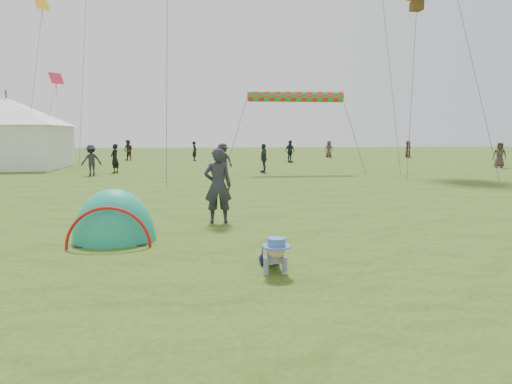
{
  "coord_description": "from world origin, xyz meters",
  "views": [
    {
      "loc": [
        -0.82,
        -7.45,
        2.24
      ],
      "look_at": [
        0.32,
        2.22,
        1.0
      ],
      "focal_mm": 32.0,
      "sensor_mm": 36.0,
      "label": 1
    }
  ],
  "objects": [
    {
      "name": "rainbow_tube_kite",
      "position": [
        4.56,
        18.78,
        4.4
      ],
      "size": [
        5.54,
        0.64,
        0.64
      ],
      "primitive_type": "cylinder",
      "rotation": [
        0.0,
        1.57,
        0.0
      ],
      "color": "red"
    },
    {
      "name": "crowd_person_3",
      "position": [
        -6.83,
        18.22,
        0.83
      ],
      "size": [
        1.24,
        1.03,
        1.67
      ],
      "primitive_type": "imported",
      "rotation": [
        0.0,
        0.0,
        3.6
      ],
      "color": "#28252F",
      "rests_on": "ground"
    },
    {
      "name": "crowd_person_9",
      "position": [
        0.23,
        16.22,
        0.88
      ],
      "size": [
        1.31,
        1.21,
        1.77
      ],
      "primitive_type": "imported",
      "rotation": [
        0.0,
        0.0,
        5.64
      ],
      "color": "black",
      "rests_on": "ground"
    },
    {
      "name": "crowd_person_8",
      "position": [
        6.11,
        28.39,
        0.89
      ],
      "size": [
        1.1,
        0.95,
        1.77
      ],
      "primitive_type": "imported",
      "rotation": [
        0.0,
        0.0,
        0.62
      ],
      "color": "#1E2832",
      "rests_on": "ground"
    },
    {
      "name": "crowd_person_2",
      "position": [
        2.75,
        19.06,
        0.85
      ],
      "size": [
        0.45,
        1.01,
        1.69
      ],
      "primitive_type": "imported",
      "rotation": [
        0.0,
        0.0,
        4.67
      ],
      "color": "#253238",
      "rests_on": "ground"
    },
    {
      "name": "popup_tent",
      "position": [
        -2.68,
        2.25,
        0.0
      ],
      "size": [
        1.72,
        1.42,
        2.22
      ],
      "primitive_type": "ellipsoid",
      "rotation": [
        0.0,
        0.0,
        -0.0
      ],
      "color": "#1B8778",
      "rests_on": "ground"
    },
    {
      "name": "crawling_toddler",
      "position": [
        0.32,
        -0.28,
        0.31
      ],
      "size": [
        0.59,
        0.83,
        0.63
      ],
      "primitive_type": null,
      "rotation": [
        0.0,
        0.0,
        0.02
      ],
      "color": "black",
      "rests_on": "ground"
    },
    {
      "name": "crowd_person_0",
      "position": [
        -5.88,
        19.82,
        0.84
      ],
      "size": [
        0.6,
        0.72,
        1.68
      ],
      "primitive_type": "imported",
      "rotation": [
        0.0,
        0.0,
        4.35
      ],
      "color": "black",
      "rests_on": "ground"
    },
    {
      "name": "crowd_person_5",
      "position": [
        -13.6,
        26.3,
        0.86
      ],
      "size": [
        1.62,
        1.27,
        1.72
      ],
      "primitive_type": "imported",
      "rotation": [
        0.0,
        0.0,
        5.73
      ],
      "color": "black",
      "rests_on": "ground"
    },
    {
      "name": "crowd_person_10",
      "position": [
        18.82,
        34.49,
        0.81
      ],
      "size": [
        0.63,
        0.86,
        1.62
      ],
      "primitive_type": "imported",
      "rotation": [
        0.0,
        0.0,
        1.41
      ],
      "color": "black",
      "rests_on": "ground"
    },
    {
      "name": "diamond_kite_7",
      "position": [
        -11.65,
        26.8,
        11.11
      ],
      "size": [
        1.02,
        1.02,
        0.84
      ],
      "primitive_type": "plane",
      "rotation": [
        1.05,
        0.0,
        0.79
      ],
      "color": "#F6A90F"
    },
    {
      "name": "crowd_person_1",
      "position": [
        -13.89,
        23.97,
        0.85
      ],
      "size": [
        0.87,
        0.99,
        1.71
      ],
      "primitive_type": "imported",
      "rotation": [
        0.0,
        0.0,
        1.89
      ],
      "color": "#3E302A",
      "rests_on": "ground"
    },
    {
      "name": "crowd_person_7",
      "position": [
        -7.09,
        32.56,
        0.88
      ],
      "size": [
        1.07,
        1.01,
        1.75
      ],
      "primitive_type": "imported",
      "rotation": [
        0.0,
        0.0,
        5.75
      ],
      "color": "#382A21",
      "rests_on": "ground"
    },
    {
      "name": "crowd_person_6",
      "position": [
        -1.47,
        31.61,
        0.82
      ],
      "size": [
        0.43,
        0.62,
        1.64
      ],
      "primitive_type": "imported",
      "rotation": [
        0.0,
        0.0,
        1.51
      ],
      "color": "black",
      "rests_on": "ground"
    },
    {
      "name": "diamond_kite_0",
      "position": [
        -11.07,
        27.12,
        6.18
      ],
      "size": [
        1.0,
        1.0,
        0.82
      ],
      "primitive_type": "plane",
      "rotation": [
        1.05,
        0.0,
        0.79
      ],
      "color": "red"
    },
    {
      "name": "crowd_person_12",
      "position": [
        -15.65,
        32.33,
        0.82
      ],
      "size": [
        0.61,
        0.71,
        1.64
      ],
      "primitive_type": "imported",
      "rotation": [
        0.0,
        0.0,
        1.14
      ],
      "color": "#2C2D30",
      "rests_on": "ground"
    },
    {
      "name": "event_marquee",
      "position": [
        -13.47,
        24.45,
        2.46
      ],
      "size": [
        7.42,
        7.42,
        4.92
      ],
      "primitive_type": null,
      "rotation": [
        0.0,
        0.0,
        0.04
      ],
      "color": "white",
      "rests_on": "ground"
    },
    {
      "name": "crowd_person_4",
      "position": [
        18.97,
        21.01,
        0.85
      ],
      "size": [
        0.99,
        0.95,
        1.7
      ],
      "primitive_type": "imported",
      "rotation": [
        0.0,
        0.0,
        5.6
      ],
      "color": "#3C3129",
      "rests_on": "ground"
    },
    {
      "name": "ground",
      "position": [
        0.0,
        0.0,
        0.0
      ],
      "size": [
        140.0,
        140.0,
        0.0
      ],
      "primitive_type": "plane",
      "color": "#245319"
    },
    {
      "name": "crowd_person_16",
      "position": [
        11.31,
        35.53,
        0.81
      ],
      "size": [
        0.94,
        0.87,
        1.61
      ],
      "primitive_type": "imported",
      "rotation": [
        0.0,
        0.0,
        2.55
      ],
      "color": "#45302D",
      "rests_on": "ground"
    },
    {
      "name": "standing_adult",
      "position": [
        -0.44,
        3.96,
        0.95
      ],
      "size": [
        0.7,
        0.46,
        1.9
      ],
      "primitive_type": "imported",
      "rotation": [
        0.0,
        0.0,
        3.13
      ],
      "color": "#26262F",
      "rests_on": "ground"
    }
  ]
}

